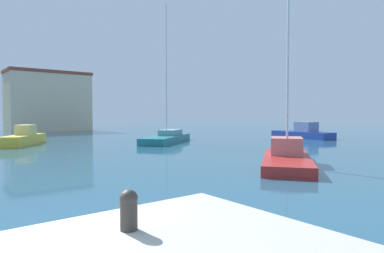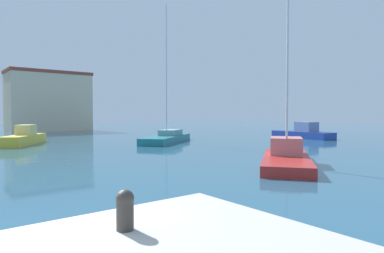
% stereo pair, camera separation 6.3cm
% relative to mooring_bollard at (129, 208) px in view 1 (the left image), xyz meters
% --- Properties ---
extents(water, '(160.00, 160.00, 0.00)m').
position_rel_mooring_bollard_xyz_m(water, '(14.06, 21.70, -1.45)').
color(water, '#285670').
rests_on(water, ground).
extents(mooring_bollard, '(0.26, 0.26, 0.58)m').
position_rel_mooring_bollard_xyz_m(mooring_bollard, '(0.00, 0.00, 0.00)').
color(mooring_bollard, '#38332D').
rests_on(mooring_bollard, pier_quay).
extents(sailboat_red_inner_mooring, '(7.52, 6.51, 11.24)m').
position_rel_mooring_bollard_xyz_m(sailboat_red_inner_mooring, '(13.00, 6.79, -0.94)').
color(sailboat_red_inner_mooring, '#B22823').
rests_on(sailboat_red_inner_mooring, water).
extents(motorboat_yellow_far_left, '(4.99, 6.34, 1.77)m').
position_rel_mooring_bollard_xyz_m(motorboat_yellow_far_left, '(4.57, 28.86, -0.86)').
color(motorboat_yellow_far_left, gold).
rests_on(motorboat_yellow_far_left, water).
extents(motorboat_blue_near_pier, '(2.94, 7.44, 1.86)m').
position_rel_mooring_bollard_xyz_m(motorboat_blue_near_pier, '(31.40, 17.97, -0.84)').
color(motorboat_blue_near_pier, '#233D93').
rests_on(motorboat_blue_near_pier, water).
extents(sailboat_teal_far_right, '(8.44, 7.25, 13.25)m').
position_rel_mooring_bollard_xyz_m(sailboat_teal_far_right, '(16.23, 23.10, -0.96)').
color(sailboat_teal_far_right, '#1E707A').
rests_on(sailboat_teal_far_right, water).
extents(waterfront_apartments, '(12.38, 6.83, 9.57)m').
position_rel_mooring_bollard_xyz_m(waterfront_apartments, '(13.30, 53.23, 3.34)').
color(waterfront_apartments, beige).
rests_on(waterfront_apartments, ground).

